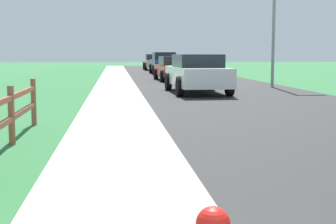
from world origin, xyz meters
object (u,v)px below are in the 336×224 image
at_px(parked_suv_white, 197,73).
at_px(street_lamp, 277,3).
at_px(parked_car_red, 174,68).
at_px(parked_car_beige, 155,62).
at_px(parked_car_blue, 164,63).

height_order(parked_suv_white, street_lamp, street_lamp).
bearing_deg(street_lamp, parked_car_red, 123.14).
bearing_deg(parked_suv_white, parked_car_red, 88.93).
bearing_deg(parked_car_beige, street_lamp, -81.46).
relative_size(parked_suv_white, parked_car_blue, 1.10).
bearing_deg(parked_car_red, parked_suv_white, -91.07).
distance_m(parked_suv_white, parked_car_beige, 26.94).
relative_size(parked_car_red, parked_car_beige, 1.03).
distance_m(parked_car_blue, street_lamp, 15.83).
relative_size(parked_suv_white, parked_car_red, 1.06).
height_order(parked_suv_white, parked_car_blue, parked_car_blue).
bearing_deg(parked_car_blue, parked_car_red, -91.93).
bearing_deg(parked_car_beige, parked_car_blue, -89.99).
relative_size(parked_car_red, parked_car_blue, 1.04).
bearing_deg(street_lamp, parked_suv_white, -144.89).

